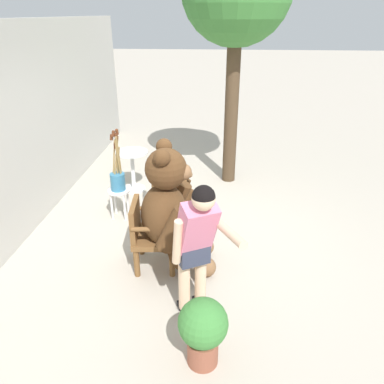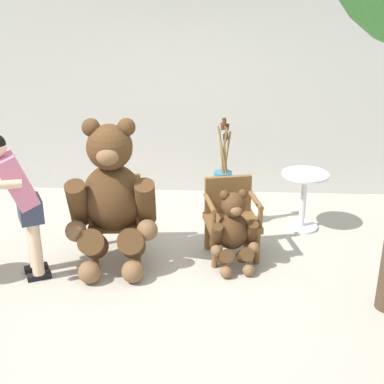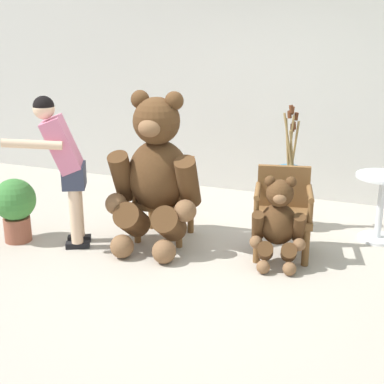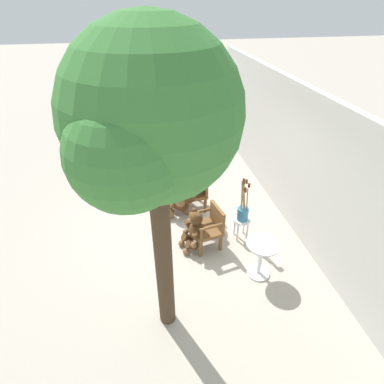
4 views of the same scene
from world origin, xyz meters
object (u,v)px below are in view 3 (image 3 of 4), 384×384
person_visitor (63,160)px  round_side_table (381,200)px  teddy_bear_large (156,173)px  brush_bucket (289,170)px  potted_plant (15,205)px  wooden_chair_right (283,209)px  white_stool (287,198)px  wooden_chair_left (166,195)px  teddy_bear_small (278,223)px

person_visitor → round_side_table: size_ratio=2.16×
teddy_bear_large → brush_bucket: (1.16, 0.95, -0.10)m
brush_bucket → potted_plant: (-2.58, -1.41, -0.28)m
wooden_chair_right → white_stool: wooden_chair_right is taller
person_visitor → brush_bucket: size_ratio=1.65×
wooden_chair_left → white_stool: (1.17, 0.69, -0.11)m
wooden_chair_left → teddy_bear_large: (0.01, -0.27, 0.32)m
teddy_bear_large → wooden_chair_left: bearing=92.7°
person_visitor → brush_bucket: 2.41m
person_visitor → potted_plant: bearing=-170.1°
brush_bucket → round_side_table: (0.98, 0.01, -0.23)m
wooden_chair_left → teddy_bear_small: bearing=-12.6°
teddy_bear_small → brush_bucket: brush_bucket is taller
wooden_chair_left → teddy_bear_large: teddy_bear_large is taller
white_stool → round_side_table: size_ratio=0.64×
round_side_table → potted_plant: 3.83m
wooden_chair_right → person_visitor: bearing=-163.6°
white_stool → brush_bucket: brush_bucket is taller
wooden_chair_right → round_side_table: wooden_chair_right is taller
wooden_chair_right → wooden_chair_left: bearing=179.9°
teddy_bear_large → person_visitor: size_ratio=1.02×
wooden_chair_left → teddy_bear_large: 0.41m
teddy_bear_large → potted_plant: size_ratio=2.34×
teddy_bear_small → round_side_table: teddy_bear_small is taller
teddy_bear_small → round_side_table: size_ratio=1.21×
teddy_bear_large → wooden_chair_right: bearing=12.0°
person_visitor → wooden_chair_left: bearing=36.6°
teddy_bear_large → person_visitor: 0.93m
person_visitor → white_stool: size_ratio=3.38×
teddy_bear_small → potted_plant: (-2.69, -0.43, -0.03)m
person_visitor → brush_bucket: bearing=33.1°
potted_plant → brush_bucket: bearing=28.6°
wooden_chair_left → teddy_bear_small: size_ratio=0.99×
white_stool → wooden_chair_right: bearing=-82.4°
wooden_chair_left → person_visitor: (-0.83, -0.62, 0.46)m
wooden_chair_left → teddy_bear_large: bearing=-87.3°
teddy_bear_large → brush_bucket: 1.50m
wooden_chair_right → potted_plant: 2.76m
wooden_chair_right → potted_plant: (-2.67, -0.72, -0.07)m
brush_bucket → teddy_bear_large: bearing=-140.5°
person_visitor → teddy_bear_large: bearing=22.6°
wooden_chair_left → person_visitor: person_visitor is taller
teddy_bear_large → round_side_table: bearing=24.3°
wooden_chair_left → teddy_bear_small: teddy_bear_small is taller
wooden_chair_right → round_side_table: size_ratio=1.19×
white_stool → wooden_chair_left: bearing=-149.4°
teddy_bear_small → person_visitor: (-2.12, -0.33, 0.49)m
teddy_bear_small → round_side_table: 1.32m
wooden_chair_right → teddy_bear_large: size_ratio=0.54×
teddy_bear_large → teddy_bear_small: teddy_bear_large is taller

